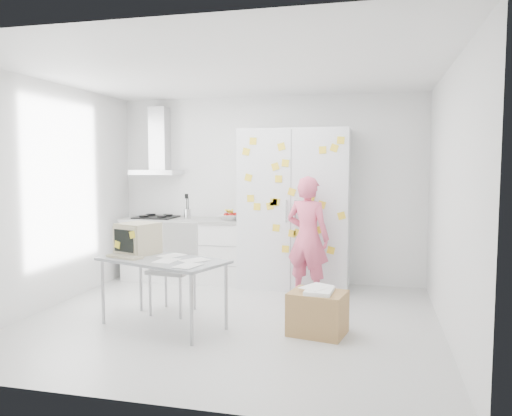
% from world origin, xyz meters
% --- Properties ---
extents(floor, '(4.50, 4.00, 0.02)m').
position_xyz_m(floor, '(0.00, 0.00, -0.01)').
color(floor, silver).
rests_on(floor, ground).
extents(walls, '(4.52, 4.01, 2.70)m').
position_xyz_m(walls, '(0.00, 0.72, 1.35)').
color(walls, white).
rests_on(walls, ground).
extents(ceiling, '(4.50, 4.00, 0.02)m').
position_xyz_m(ceiling, '(0.00, 0.00, 2.70)').
color(ceiling, white).
rests_on(ceiling, walls).
extents(counter_run, '(1.84, 0.63, 1.28)m').
position_xyz_m(counter_run, '(-1.20, 1.70, 0.47)').
color(counter_run, white).
rests_on(counter_run, ground).
extents(range_hood, '(0.70, 0.48, 1.01)m').
position_xyz_m(range_hood, '(-1.65, 1.84, 1.96)').
color(range_hood, silver).
rests_on(range_hood, walls).
extents(tall_cabinet, '(1.50, 0.68, 2.20)m').
position_xyz_m(tall_cabinet, '(0.45, 1.67, 1.10)').
color(tall_cabinet, silver).
rests_on(tall_cabinet, ground).
extents(person, '(0.66, 0.53, 1.57)m').
position_xyz_m(person, '(0.71, 1.10, 0.79)').
color(person, '#E35877').
rests_on(person, ground).
extents(desk, '(1.49, 1.07, 1.07)m').
position_xyz_m(desk, '(-0.87, -0.25, 0.81)').
color(desk, gray).
rests_on(desk, ground).
extents(chair, '(0.50, 0.50, 1.03)m').
position_xyz_m(chair, '(-0.71, 0.20, 0.58)').
color(chair, '#B3B3B1').
rests_on(chair, ground).
extents(cardboard_box, '(0.62, 0.53, 0.48)m').
position_xyz_m(cardboard_box, '(1.00, -0.23, 0.23)').
color(cardboard_box, '#AB814A').
rests_on(cardboard_box, ground).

